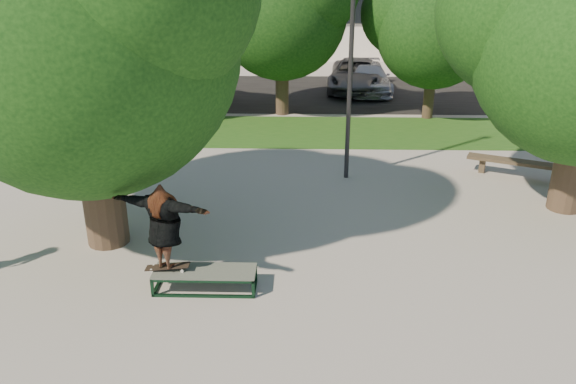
{
  "coord_description": "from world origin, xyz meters",
  "views": [
    {
      "loc": [
        -0.19,
        -9.35,
        5.34
      ],
      "look_at": [
        -0.46,
        0.6,
        1.32
      ],
      "focal_mm": 35.0,
      "sensor_mm": 36.0,
      "label": 1
    }
  ],
  "objects_px": {
    "lamppost": "(351,60)",
    "bench": "(527,165)",
    "tree_left": "(77,21)",
    "car_silver_b": "(368,78)",
    "car_dark": "(186,86)",
    "grind_box": "(205,279)",
    "car_grey": "(356,75)",
    "car_silver_a": "(104,77)"
  },
  "relations": [
    {
      "from": "car_silver_a",
      "to": "grind_box",
      "type": "bearing_deg",
      "value": -69.2
    },
    {
      "from": "tree_left",
      "to": "lamppost",
      "type": "height_order",
      "value": "tree_left"
    },
    {
      "from": "car_dark",
      "to": "car_silver_b",
      "type": "bearing_deg",
      "value": 28.94
    },
    {
      "from": "car_silver_a",
      "to": "car_grey",
      "type": "distance_m",
      "value": 11.2
    },
    {
      "from": "grind_box",
      "to": "tree_left",
      "type": "bearing_deg",
      "value": 142.1
    },
    {
      "from": "car_silver_b",
      "to": "bench",
      "type": "bearing_deg",
      "value": -75.33
    },
    {
      "from": "car_grey",
      "to": "tree_left",
      "type": "bearing_deg",
      "value": -106.19
    },
    {
      "from": "bench",
      "to": "car_grey",
      "type": "bearing_deg",
      "value": 132.01
    },
    {
      "from": "tree_left",
      "to": "car_silver_b",
      "type": "distance_m",
      "value": 17.06
    },
    {
      "from": "lamppost",
      "to": "car_dark",
      "type": "relative_size",
      "value": 1.33
    },
    {
      "from": "bench",
      "to": "car_silver_a",
      "type": "relative_size",
      "value": 0.62
    },
    {
      "from": "grind_box",
      "to": "car_grey",
      "type": "relative_size",
      "value": 0.35
    },
    {
      "from": "bench",
      "to": "car_silver_a",
      "type": "bearing_deg",
      "value": 170.3
    },
    {
      "from": "tree_left",
      "to": "grind_box",
      "type": "height_order",
      "value": "tree_left"
    },
    {
      "from": "lamppost",
      "to": "tree_left",
      "type": "bearing_deg",
      "value": -143.58
    },
    {
      "from": "bench",
      "to": "lamppost",
      "type": "bearing_deg",
      "value": -155.23
    },
    {
      "from": "bench",
      "to": "car_silver_b",
      "type": "xyz_separation_m",
      "value": [
        -3.09,
        11.14,
        0.24
      ]
    },
    {
      "from": "lamppost",
      "to": "bench",
      "type": "bearing_deg",
      "value": 0.36
    },
    {
      "from": "lamppost",
      "to": "car_silver_b",
      "type": "height_order",
      "value": "lamppost"
    },
    {
      "from": "tree_left",
      "to": "car_dark",
      "type": "xyz_separation_m",
      "value": [
        -0.71,
        12.41,
        -3.67
      ]
    },
    {
      "from": "lamppost",
      "to": "car_dark",
      "type": "bearing_deg",
      "value": 125.22
    },
    {
      "from": "lamppost",
      "to": "car_silver_b",
      "type": "distance_m",
      "value": 11.58
    },
    {
      "from": "lamppost",
      "to": "grind_box",
      "type": "height_order",
      "value": "lamppost"
    },
    {
      "from": "grind_box",
      "to": "car_dark",
      "type": "height_order",
      "value": "car_dark"
    },
    {
      "from": "bench",
      "to": "car_silver_a",
      "type": "distance_m",
      "value": 17.8
    },
    {
      "from": "tree_left",
      "to": "car_silver_b",
      "type": "xyz_separation_m",
      "value": [
        7.04,
        15.08,
        -3.78
      ]
    },
    {
      "from": "car_silver_a",
      "to": "car_dark",
      "type": "xyz_separation_m",
      "value": [
        3.9,
        -1.51,
        -0.07
      ]
    },
    {
      "from": "tree_left",
      "to": "car_silver_b",
      "type": "bearing_deg",
      "value": 64.96
    },
    {
      "from": "lamppost",
      "to": "car_silver_a",
      "type": "relative_size",
      "value": 1.26
    },
    {
      "from": "grind_box",
      "to": "car_silver_a",
      "type": "xyz_separation_m",
      "value": [
        -7.01,
        15.79,
        0.64
      ]
    },
    {
      "from": "bench",
      "to": "car_dark",
      "type": "distance_m",
      "value": 13.76
    },
    {
      "from": "bench",
      "to": "car_dark",
      "type": "height_order",
      "value": "car_dark"
    },
    {
      "from": "lamppost",
      "to": "car_grey",
      "type": "xyz_separation_m",
      "value": [
        1.2,
        11.5,
        -2.45
      ]
    },
    {
      "from": "car_silver_a",
      "to": "lamppost",
      "type": "bearing_deg",
      "value": -48.46
    },
    {
      "from": "grind_box",
      "to": "car_silver_b",
      "type": "xyz_separation_m",
      "value": [
        4.64,
        16.95,
        0.45
      ]
    },
    {
      "from": "car_silver_a",
      "to": "car_dark",
      "type": "relative_size",
      "value": 1.06
    },
    {
      "from": "car_silver_a",
      "to": "car_grey",
      "type": "bearing_deg",
      "value": 4.51
    },
    {
      "from": "tree_left",
      "to": "car_silver_a",
      "type": "distance_m",
      "value": 15.09
    },
    {
      "from": "bench",
      "to": "car_dark",
      "type": "relative_size",
      "value": 0.65
    },
    {
      "from": "bench",
      "to": "car_silver_b",
      "type": "height_order",
      "value": "car_silver_b"
    },
    {
      "from": "grind_box",
      "to": "car_grey",
      "type": "distance_m",
      "value": 17.76
    },
    {
      "from": "lamppost",
      "to": "car_dark",
      "type": "xyz_separation_m",
      "value": [
        -6.0,
        8.5,
        -2.4
      ]
    }
  ]
}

